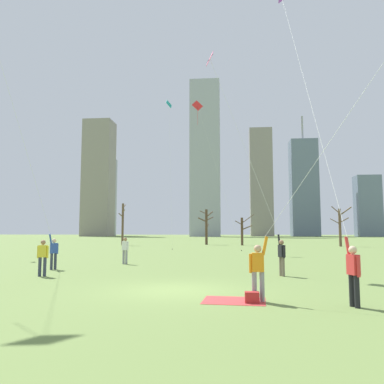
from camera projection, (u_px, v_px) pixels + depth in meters
ground_plane at (175, 290)px, 13.25m from camera, size 400.00×400.00×0.00m
kite_flyer_far_back_white at (33, 179)px, 19.92m from camera, size 4.27×4.45×17.31m
kite_flyer_midfield_right_pink at (266, 212)px, 18.40m from camera, size 3.75×4.45×12.58m
kite_flyer_foreground_left_purple at (329, 179)px, 13.07m from camera, size 0.80×15.55×18.73m
kite_flyer_midfield_center_orange at (321, 171)px, 11.41m from camera, size 10.62×0.82×16.12m
bystander_watching_nearby at (125, 249)px, 23.76m from camera, size 0.47×0.32×1.62m
bystander_strolling_midfield at (43, 256)px, 17.38m from camera, size 0.51×0.24×1.62m
distant_kite_drifting_left_teal at (169, 117)px, 41.60m from camera, size 0.49×3.03×16.08m
distant_kite_high_overhead_red at (200, 116)px, 40.00m from camera, size 5.03×1.72×15.52m
picnic_spot at (244, 299)px, 11.07m from camera, size 1.90×1.53×0.31m
bare_tree_far_right_edge at (123, 223)px, 55.67m from camera, size 0.84×2.63×5.99m
bare_tree_rightmost at (340, 225)px, 51.14m from camera, size 2.78×1.52×5.35m
bare_tree_leftmost at (243, 230)px, 54.97m from camera, size 2.74×1.34×4.41m
bare_tree_center at (206, 225)px, 57.68m from camera, size 2.27×2.27×5.23m
skyline_mid_tower_left at (304, 188)px, 150.97m from camera, size 10.22×8.25×47.46m
skyline_short_annex at (205, 157)px, 144.07m from camera, size 11.13×5.48×58.68m
skyline_wide_slab at (105, 197)px, 165.95m from camera, size 8.34×7.37×33.07m
skyline_tall_tower at (99, 178)px, 150.09m from camera, size 10.76×9.41×44.90m
skyline_mid_tower_right at (261, 182)px, 152.43m from camera, size 8.77×6.87×42.40m
skyline_squat_block at (368, 206)px, 141.80m from camera, size 8.60×6.24×22.32m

